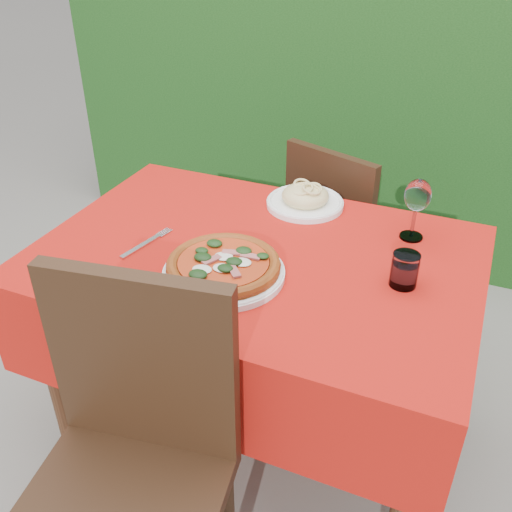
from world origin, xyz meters
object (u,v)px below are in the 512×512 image
at_px(chair_near, 131,454).
at_px(wine_glass, 417,198).
at_px(pasta_plate, 305,199).
at_px(pizza_plate, 224,267).
at_px(chair_far, 340,232).
at_px(water_glass, 404,271).
at_px(fork, 141,246).

distance_m(chair_near, wine_glass, 1.03).
bearing_deg(chair_near, wine_glass, 54.68).
bearing_deg(pasta_plate, wine_glass, -11.17).
height_order(pizza_plate, wine_glass, wine_glass).
bearing_deg(pasta_plate, pizza_plate, -97.93).
xyz_separation_m(pizza_plate, wine_glass, (0.43, 0.41, 0.11)).
relative_size(chair_far, pizza_plate, 2.53).
height_order(pizza_plate, water_glass, water_glass).
height_order(water_glass, fork, water_glass).
bearing_deg(chair_far, water_glass, 136.77).
xyz_separation_m(chair_far, water_glass, (0.34, -0.65, 0.30)).
bearing_deg(wine_glass, chair_far, 128.55).
distance_m(pasta_plate, fork, 0.56).
bearing_deg(fork, pizza_plate, 3.57).
bearing_deg(pizza_plate, water_glass, 18.23).
distance_m(pasta_plate, water_glass, 0.51).
bearing_deg(fork, wine_glass, 38.83).
bearing_deg(pasta_plate, chair_near, -94.57).
bearing_deg(chair_near, water_glass, 44.55).
distance_m(pizza_plate, fork, 0.29).
height_order(chair_far, pasta_plate, chair_far).
distance_m(water_glass, wine_glass, 0.27).
xyz_separation_m(pizza_plate, fork, (-0.29, 0.04, -0.03)).
bearing_deg(wine_glass, chair_near, -116.44).
relative_size(chair_near, fork, 4.49).
bearing_deg(pasta_plate, chair_far, 81.43).
bearing_deg(pizza_plate, chair_near, -91.13).
xyz_separation_m(water_glass, fork, (-0.74, -0.11, -0.04)).
bearing_deg(water_glass, pizza_plate, -161.77).
xyz_separation_m(chair_near, water_glass, (0.46, 0.62, 0.23)).
bearing_deg(water_glass, pasta_plate, 139.44).
relative_size(chair_near, pizza_plate, 2.88).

